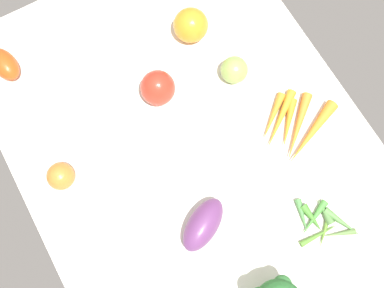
{
  "coord_description": "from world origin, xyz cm",
  "views": [
    {
      "loc": [
        -29.78,
        16.68,
        110.91
      ],
      "look_at": [
        0.0,
        0.0,
        4.0
      ],
      "focal_mm": 47.36,
      "sensor_mm": 36.0,
      "label": 1
    }
  ],
  "objects_px": {
    "carrot_bunch": "(295,126)",
    "roma_tomato": "(4,64)",
    "bell_pepper_red": "(158,88)",
    "bell_pepper_orange": "(191,25)",
    "heirloom_tomato_orange": "(61,176)",
    "eggplant": "(203,225)",
    "okra_pile": "(322,222)",
    "heirloom_tomato_green": "(234,70)"
  },
  "relations": [
    {
      "from": "bell_pepper_red",
      "to": "carrot_bunch",
      "type": "distance_m",
      "value": 0.32
    },
    {
      "from": "heirloom_tomato_orange",
      "to": "carrot_bunch",
      "type": "relative_size",
      "value": 0.31
    },
    {
      "from": "okra_pile",
      "to": "eggplant",
      "type": "height_order",
      "value": "eggplant"
    },
    {
      "from": "roma_tomato",
      "to": "bell_pepper_orange",
      "type": "relative_size",
      "value": 1.11
    },
    {
      "from": "carrot_bunch",
      "to": "roma_tomato",
      "type": "bearing_deg",
      "value": 48.29
    },
    {
      "from": "bell_pepper_red",
      "to": "eggplant",
      "type": "bearing_deg",
      "value": 168.91
    },
    {
      "from": "heirloom_tomato_orange",
      "to": "roma_tomato",
      "type": "distance_m",
      "value": 0.31
    },
    {
      "from": "heirloom_tomato_green",
      "to": "carrot_bunch",
      "type": "height_order",
      "value": "heirloom_tomato_green"
    },
    {
      "from": "bell_pepper_orange",
      "to": "bell_pepper_red",
      "type": "xyz_separation_m",
      "value": [
        -0.11,
        0.14,
        0.0
      ]
    },
    {
      "from": "bell_pepper_orange",
      "to": "bell_pepper_red",
      "type": "bearing_deg",
      "value": 126.15
    },
    {
      "from": "roma_tomato",
      "to": "carrot_bunch",
      "type": "distance_m",
      "value": 0.69
    },
    {
      "from": "bell_pepper_orange",
      "to": "heirloom_tomato_orange",
      "type": "bearing_deg",
      "value": 113.08
    },
    {
      "from": "heirloom_tomato_orange",
      "to": "roma_tomato",
      "type": "xyz_separation_m",
      "value": [
        0.31,
        0.0,
        -0.0
      ]
    },
    {
      "from": "heirloom_tomato_green",
      "to": "bell_pepper_orange",
      "type": "bearing_deg",
      "value": 12.76
    },
    {
      "from": "okra_pile",
      "to": "heirloom_tomato_green",
      "type": "xyz_separation_m",
      "value": [
        0.39,
        -0.01,
        0.02
      ]
    },
    {
      "from": "heirloom_tomato_orange",
      "to": "roma_tomato",
      "type": "height_order",
      "value": "heirloom_tomato_orange"
    },
    {
      "from": "okra_pile",
      "to": "roma_tomato",
      "type": "bearing_deg",
      "value": 33.81
    },
    {
      "from": "eggplant",
      "to": "bell_pepper_red",
      "type": "bearing_deg",
      "value": -130.27
    },
    {
      "from": "heirloom_tomato_orange",
      "to": "okra_pile",
      "type": "distance_m",
      "value": 0.57
    },
    {
      "from": "roma_tomato",
      "to": "bell_pepper_orange",
      "type": "bearing_deg",
      "value": -118.29
    },
    {
      "from": "heirloom_tomato_orange",
      "to": "bell_pepper_orange",
      "type": "relative_size",
      "value": 0.74
    },
    {
      "from": "carrot_bunch",
      "to": "okra_pile",
      "type": "bearing_deg",
      "value": 162.56
    },
    {
      "from": "heirloom_tomato_orange",
      "to": "carrot_bunch",
      "type": "bearing_deg",
      "value": -106.15
    },
    {
      "from": "okra_pile",
      "to": "heirloom_tomato_green",
      "type": "height_order",
      "value": "heirloom_tomato_green"
    },
    {
      "from": "bell_pepper_orange",
      "to": "bell_pepper_red",
      "type": "height_order",
      "value": "bell_pepper_red"
    },
    {
      "from": "roma_tomato",
      "to": "bell_pepper_red",
      "type": "xyz_separation_m",
      "value": [
        -0.23,
        -0.28,
        0.02
      ]
    },
    {
      "from": "roma_tomato",
      "to": "bell_pepper_orange",
      "type": "distance_m",
      "value": 0.44
    },
    {
      "from": "heirloom_tomato_green",
      "to": "carrot_bunch",
      "type": "bearing_deg",
      "value": -163.17
    },
    {
      "from": "okra_pile",
      "to": "bell_pepper_orange",
      "type": "height_order",
      "value": "bell_pepper_orange"
    },
    {
      "from": "roma_tomato",
      "to": "eggplant",
      "type": "distance_m",
      "value": 0.59
    },
    {
      "from": "bell_pepper_red",
      "to": "carrot_bunch",
      "type": "relative_size",
      "value": 0.44
    },
    {
      "from": "roma_tomato",
      "to": "carrot_bunch",
      "type": "height_order",
      "value": "roma_tomato"
    },
    {
      "from": "carrot_bunch",
      "to": "bell_pepper_red",
      "type": "bearing_deg",
      "value": 46.21
    },
    {
      "from": "bell_pepper_red",
      "to": "carrot_bunch",
      "type": "height_order",
      "value": "bell_pepper_red"
    },
    {
      "from": "heirloom_tomato_green",
      "to": "eggplant",
      "type": "relative_size",
      "value": 0.51
    },
    {
      "from": "okra_pile",
      "to": "bell_pepper_red",
      "type": "distance_m",
      "value": 0.46
    },
    {
      "from": "heirloom_tomato_orange",
      "to": "bell_pepper_red",
      "type": "bearing_deg",
      "value": -74.98
    },
    {
      "from": "okra_pile",
      "to": "carrot_bunch",
      "type": "distance_m",
      "value": 0.22
    },
    {
      "from": "bell_pepper_orange",
      "to": "carrot_bunch",
      "type": "xyz_separation_m",
      "value": [
        -0.33,
        -0.09,
        -0.03
      ]
    },
    {
      "from": "okra_pile",
      "to": "eggplant",
      "type": "bearing_deg",
      "value": 62.87
    },
    {
      "from": "heirloom_tomato_orange",
      "to": "bell_pepper_red",
      "type": "height_order",
      "value": "bell_pepper_red"
    },
    {
      "from": "roma_tomato",
      "to": "bell_pepper_red",
      "type": "relative_size",
      "value": 1.04
    }
  ]
}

